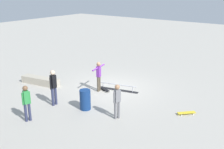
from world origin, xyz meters
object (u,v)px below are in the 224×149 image
Objects in this scene: grind_rail at (118,87)px; skateboard_main at (104,89)px; bystander_black_shirt at (53,86)px; bystander_green_shirt at (26,101)px; skater_main at (99,74)px; bystander_grey_shirt at (117,100)px; trash_bin at (85,100)px; skate_ledge at (40,81)px; loose_skateboard_yellow at (186,113)px.

skateboard_main is (0.54, 0.45, -0.07)m from grind_rail.
bystander_black_shirt is 1.74m from bystander_green_shirt.
grind_rail is 1.46× the size of bystander_green_shirt.
skater_main is at bearing -104.12° from skateboard_main.
bystander_grey_shirt is 1.64× the size of trash_bin.
bystander_grey_shirt is (-2.56, 1.95, -0.07)m from skater_main.
loose_skateboard_yellow is at bearing -170.92° from skate_ledge.
bystander_black_shirt is 1.12× the size of bystander_grey_shirt.
bystander_black_shirt reaches higher than skate_ledge.
bystander_black_shirt is 1.10× the size of bystander_green_shirt.
grind_rail is at bearing 63.17° from bystander_grey_shirt.
trash_bin is (-0.73, 2.31, 0.38)m from skateboard_main.
skater_main is 4.83m from loose_skateboard_yellow.
skater_main is at bearing 29.85° from grind_rail.
bystander_black_shirt reaches higher than bystander_grey_shirt.
bystander_grey_shirt is 0.98× the size of bystander_green_shirt.
loose_skateboard_yellow is (-4.58, 0.11, 0.00)m from skateboard_main.
loose_skateboard_yellow is at bearing -27.35° from bystander_green_shirt.
bystander_grey_shirt is at bearing -20.10° from skateboard_main.
trash_bin is at bearing -67.91° from bystander_black_shirt.
skater_main reaches higher than skateboard_main.
skate_ledge is at bearing 65.43° from bystander_green_shirt.
skateboard_main is at bearing -158.12° from skate_ledge.
skate_ledge is at bearing 65.31° from bystander_black_shirt.
skate_ledge is 1.37× the size of bystander_black_shirt.
bystander_black_shirt reaches higher than bystander_green_shirt.
skate_ledge reaches higher than grind_rail.
skateboard_main is at bearing -11.64° from bystander_black_shirt.
skater_main reaches higher than loose_skateboard_yellow.
bystander_green_shirt is at bearing 165.41° from skater_main.
trash_bin is (-1.13, -2.22, -0.41)m from bystander_green_shirt.
trash_bin is (-1.45, -0.51, -0.50)m from bystander_black_shirt.
loose_skateboard_yellow is at bearing -100.02° from skater_main.
grind_rail is 3.12× the size of loose_skateboard_yellow.
trash_bin is (-0.19, 2.76, 0.31)m from grind_rail.
bystander_grey_shirt is at bearing -3.31° from loose_skateboard_yellow.
bystander_green_shirt reaches higher than skateboard_main.
bystander_green_shirt reaches higher than bystander_grey_shirt.
bystander_black_shirt is at bearing 152.59° from skate_ledge.
bystander_green_shirt is at bearing -72.69° from skateboard_main.
trash_bin is at bearing 122.43° from bystander_grey_shirt.
grind_rail is at bearing 62.03° from skateboard_main.
skater_main is (0.72, 0.69, 0.77)m from grind_rail.
bystander_green_shirt is (0.22, 4.29, -0.05)m from skater_main.
grind_rail is 1.43× the size of skater_main.
bystander_black_shirt reaches higher than skateboard_main.
skateboard_main is (-0.18, -0.24, -0.84)m from skater_main.
bystander_black_shirt is at bearing -82.02° from skateboard_main.
bystander_grey_shirt reaches higher than skate_ledge.
grind_rail is at bearing -155.32° from skate_ledge.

